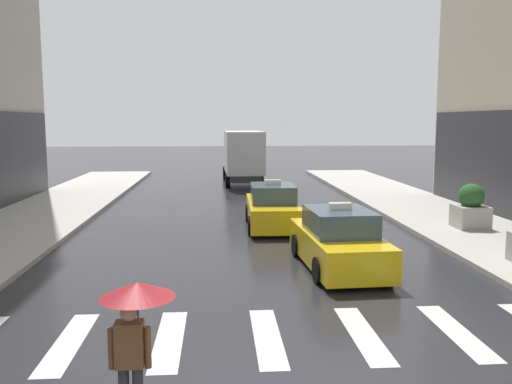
{
  "coord_description": "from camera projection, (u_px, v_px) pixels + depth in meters",
  "views": [
    {
      "loc": [
        -0.88,
        -6.48,
        3.96
      ],
      "look_at": [
        0.15,
        8.0,
        2.05
      ],
      "focal_mm": 37.75,
      "sensor_mm": 36.0,
      "label": 1
    }
  ],
  "objects": [
    {
      "name": "planter_mid_block",
      "position": [
        471.0,
        208.0,
        19.28
      ],
      "size": [
        1.1,
        1.1,
        1.6
      ],
      "color": "#A8A399",
      "rests_on": "curb_right"
    },
    {
      "name": "taxi_lead",
      "position": [
        338.0,
        242.0,
        14.54
      ],
      "size": [
        2.11,
        4.62,
        1.8
      ],
      "color": "yellow",
      "rests_on": "ground"
    },
    {
      "name": "pedestrian_with_umbrella",
      "position": [
        135.0,
        314.0,
        6.85
      ],
      "size": [
        0.96,
        0.96,
        1.94
      ],
      "color": "#333338",
      "rests_on": "ground"
    },
    {
      "name": "taxi_second",
      "position": [
        272.0,
        208.0,
        20.15
      ],
      "size": [
        2.0,
        4.57,
        1.8
      ],
      "color": "yellow",
      "rests_on": "ground"
    },
    {
      "name": "crosswalk_markings",
      "position": [
        267.0,
        336.0,
        9.95
      ],
      "size": [
        11.3,
        2.8,
        0.01
      ],
      "color": "silver",
      "rests_on": "ground"
    },
    {
      "name": "box_truck",
      "position": [
        243.0,
        155.0,
        33.76
      ],
      "size": [
        2.4,
        7.58,
        3.35
      ],
      "color": "#2D2D2D",
      "rests_on": "ground"
    }
  ]
}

